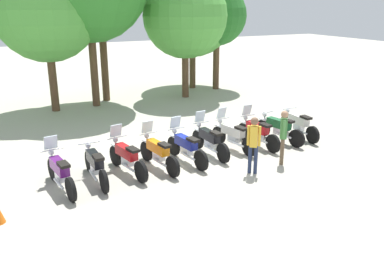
{
  "coord_description": "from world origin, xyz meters",
  "views": [
    {
      "loc": [
        -5.46,
        -10.75,
        4.85
      ],
      "look_at": [
        0.0,
        0.5,
        0.9
      ],
      "focal_mm": 37.4,
      "sensor_mm": 36.0,
      "label": 1
    }
  ],
  "objects_px": {
    "motorcycle_3": "(158,152)",
    "motorcycle_8": "(279,128)",
    "motorcycle_0": "(60,172)",
    "tree_4": "(185,16)",
    "motorcycle_6": "(233,135)",
    "motorcycle_9": "(298,124)",
    "person_0": "(254,141)",
    "tree_6": "(217,16)",
    "motorcycle_4": "(186,147)",
    "motorcycle_1": "(95,165)",
    "tree_3": "(100,1)",
    "motorcycle_2": "(127,157)",
    "tree_1": "(45,10)",
    "motorcycle_5": "(209,140)",
    "motorcycle_7": "(257,132)",
    "person_1": "(283,133)",
    "tree_5": "(192,14)"
  },
  "relations": [
    {
      "from": "motorcycle_0",
      "to": "tree_6",
      "type": "bearing_deg",
      "value": -55.38
    },
    {
      "from": "motorcycle_0",
      "to": "motorcycle_1",
      "type": "height_order",
      "value": "motorcycle_0"
    },
    {
      "from": "motorcycle_1",
      "to": "motorcycle_3",
      "type": "xyz_separation_m",
      "value": [
        1.92,
        0.11,
        0.01
      ]
    },
    {
      "from": "motorcycle_6",
      "to": "tree_3",
      "type": "relative_size",
      "value": 0.33
    },
    {
      "from": "motorcycle_9",
      "to": "person_1",
      "type": "bearing_deg",
      "value": 131.61
    },
    {
      "from": "motorcycle_3",
      "to": "tree_6",
      "type": "height_order",
      "value": "tree_6"
    },
    {
      "from": "motorcycle_9",
      "to": "person_0",
      "type": "bearing_deg",
      "value": 122.52
    },
    {
      "from": "motorcycle_1",
      "to": "motorcycle_9",
      "type": "distance_m",
      "value": 7.74
    },
    {
      "from": "motorcycle_8",
      "to": "motorcycle_5",
      "type": "bearing_deg",
      "value": 78.72
    },
    {
      "from": "motorcycle_6",
      "to": "tree_3",
      "type": "xyz_separation_m",
      "value": [
        -2.07,
        9.03,
        4.36
      ]
    },
    {
      "from": "motorcycle_3",
      "to": "person_0",
      "type": "relative_size",
      "value": 1.27
    },
    {
      "from": "motorcycle_3",
      "to": "tree_4",
      "type": "height_order",
      "value": "tree_4"
    },
    {
      "from": "motorcycle_6",
      "to": "person_1",
      "type": "height_order",
      "value": "person_1"
    },
    {
      "from": "motorcycle_2",
      "to": "tree_1",
      "type": "relative_size",
      "value": 0.32
    },
    {
      "from": "tree_1",
      "to": "tree_6",
      "type": "height_order",
      "value": "tree_1"
    },
    {
      "from": "tree_3",
      "to": "tree_6",
      "type": "bearing_deg",
      "value": 0.27
    },
    {
      "from": "motorcycle_2",
      "to": "tree_6",
      "type": "distance_m",
      "value": 13.03
    },
    {
      "from": "tree_4",
      "to": "motorcycle_1",
      "type": "bearing_deg",
      "value": -128.53
    },
    {
      "from": "motorcycle_2",
      "to": "motorcycle_4",
      "type": "height_order",
      "value": "same"
    },
    {
      "from": "person_0",
      "to": "tree_6",
      "type": "relative_size",
      "value": 0.3
    },
    {
      "from": "motorcycle_2",
      "to": "tree_6",
      "type": "relative_size",
      "value": 0.37
    },
    {
      "from": "motorcycle_4",
      "to": "motorcycle_5",
      "type": "relative_size",
      "value": 1.0
    },
    {
      "from": "tree_6",
      "to": "motorcycle_5",
      "type": "bearing_deg",
      "value": -120.31
    },
    {
      "from": "motorcycle_8",
      "to": "person_0",
      "type": "distance_m",
      "value": 3.18
    },
    {
      "from": "motorcycle_6",
      "to": "motorcycle_8",
      "type": "distance_m",
      "value": 1.93
    },
    {
      "from": "motorcycle_0",
      "to": "tree_4",
      "type": "xyz_separation_m",
      "value": [
        7.7,
        8.57,
        3.66
      ]
    },
    {
      "from": "motorcycle_0",
      "to": "tree_6",
      "type": "height_order",
      "value": "tree_6"
    },
    {
      "from": "motorcycle_3",
      "to": "motorcycle_8",
      "type": "height_order",
      "value": "motorcycle_3"
    },
    {
      "from": "motorcycle_4",
      "to": "motorcycle_6",
      "type": "height_order",
      "value": "same"
    },
    {
      "from": "motorcycle_6",
      "to": "motorcycle_9",
      "type": "distance_m",
      "value": 2.9
    },
    {
      "from": "motorcycle_3",
      "to": "tree_3",
      "type": "distance_m",
      "value": 10.42
    },
    {
      "from": "motorcycle_4",
      "to": "motorcycle_9",
      "type": "bearing_deg",
      "value": -93.57
    },
    {
      "from": "motorcycle_9",
      "to": "tree_1",
      "type": "xyz_separation_m",
      "value": [
        -7.63,
        7.95,
        4.03
      ]
    },
    {
      "from": "person_0",
      "to": "motorcycle_9",
      "type": "bearing_deg",
      "value": -21.09
    },
    {
      "from": "motorcycle_2",
      "to": "motorcycle_8",
      "type": "height_order",
      "value": "motorcycle_2"
    },
    {
      "from": "motorcycle_6",
      "to": "tree_4",
      "type": "height_order",
      "value": "tree_4"
    },
    {
      "from": "person_1",
      "to": "tree_4",
      "type": "relative_size",
      "value": 0.27
    },
    {
      "from": "motorcycle_1",
      "to": "motorcycle_5",
      "type": "bearing_deg",
      "value": -85.96
    },
    {
      "from": "motorcycle_1",
      "to": "motorcycle_5",
      "type": "height_order",
      "value": "motorcycle_5"
    },
    {
      "from": "motorcycle_7",
      "to": "person_1",
      "type": "height_order",
      "value": "person_1"
    },
    {
      "from": "person_0",
      "to": "tree_5",
      "type": "relative_size",
      "value": 0.26
    },
    {
      "from": "motorcycle_4",
      "to": "motorcycle_8",
      "type": "height_order",
      "value": "motorcycle_4"
    },
    {
      "from": "motorcycle_5",
      "to": "motorcycle_8",
      "type": "relative_size",
      "value": 1.02
    },
    {
      "from": "motorcycle_7",
      "to": "motorcycle_9",
      "type": "height_order",
      "value": "motorcycle_7"
    },
    {
      "from": "motorcycle_6",
      "to": "motorcycle_9",
      "type": "height_order",
      "value": "motorcycle_6"
    },
    {
      "from": "motorcycle_0",
      "to": "motorcycle_6",
      "type": "bearing_deg",
      "value": -92.85
    },
    {
      "from": "motorcycle_1",
      "to": "motorcycle_9",
      "type": "relative_size",
      "value": 1.0
    },
    {
      "from": "person_0",
      "to": "motorcycle_2",
      "type": "bearing_deg",
      "value": 102.16
    },
    {
      "from": "motorcycle_9",
      "to": "tree_4",
      "type": "height_order",
      "value": "tree_4"
    },
    {
      "from": "motorcycle_4",
      "to": "tree_5",
      "type": "height_order",
      "value": "tree_5"
    }
  ]
}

